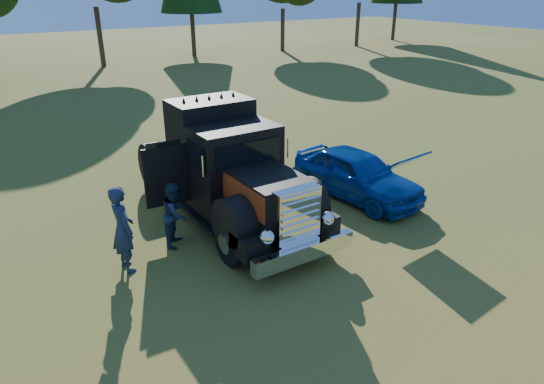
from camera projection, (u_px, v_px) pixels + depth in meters
The scene contains 5 objects.
ground at pixel (294, 263), 10.83m from camera, with size 120.00×120.00×0.00m, color #365418.
diamond_t_truck at pixel (228, 172), 12.43m from camera, with size 3.38×7.16×3.00m.
hotrod_coupe at pixel (357, 174), 13.91m from camera, with size 2.05×4.34×1.89m.
spectator_near at pixel (123, 229), 10.23m from camera, with size 0.71×0.47×1.95m, color #1A1D3E.
spectator_far at pixel (175, 214), 11.34m from camera, with size 0.75×0.59×1.55m, color #1B293F.
Camera 1 is at (-5.48, -7.53, 5.78)m, focal length 32.00 mm.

